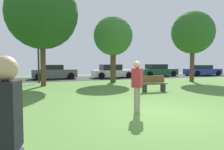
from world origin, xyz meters
TOP-DOWN VIEW (x-y plane):
  - ground_plane at (0.00, 0.00)m, footprint 44.00×44.00m
  - road_strip at (0.00, 16.00)m, footprint 44.00×6.40m
  - oak_tree_left at (8.89, 9.07)m, footprint 3.58×3.58m
  - maple_tree_far at (2.41, 10.98)m, footprint 3.23×3.23m
  - oak_tree_right at (-3.22, 9.91)m, footprint 4.94×4.94m
  - person_catcher at (-0.71, 0.32)m, footprint 0.37×0.39m
  - person_bystander at (-4.20, -3.93)m, footprint 0.30×0.36m
  - parked_car_grey at (-1.90, 16.34)m, footprint 4.29×2.10m
  - parked_car_white at (4.05, 15.71)m, footprint 4.31×2.01m
  - parked_car_green at (10.02, 16.36)m, footprint 4.50×2.02m
  - parked_car_blue at (15.99, 15.61)m, footprint 4.51×2.08m
  - park_bench at (2.56, 4.76)m, footprint 1.60×0.45m
  - street_lamp_post at (-3.45, 12.20)m, footprint 0.14×0.14m

SIDE VIEW (x-z plane):
  - ground_plane at x=0.00m, z-range 0.00..0.00m
  - road_strip at x=0.00m, z-range 0.00..0.01m
  - park_bench at x=2.56m, z-range 0.01..0.91m
  - parked_car_blue at x=15.99m, z-range -0.04..1.25m
  - parked_car_white at x=4.05m, z-range -0.07..1.35m
  - parked_car_green at x=10.02m, z-range -0.06..1.35m
  - parked_car_grey at x=-1.90m, z-range -0.05..1.35m
  - person_catcher at x=-0.71m, z-range 0.10..1.82m
  - person_bystander at x=-4.20m, z-range 0.10..1.87m
  - street_lamp_post at x=-3.45m, z-range 0.00..4.50m
  - maple_tree_far at x=2.41m, z-range 1.07..6.53m
  - oak_tree_left at x=8.89m, z-range 1.17..7.14m
  - oak_tree_right at x=-3.22m, z-range 1.27..8.79m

